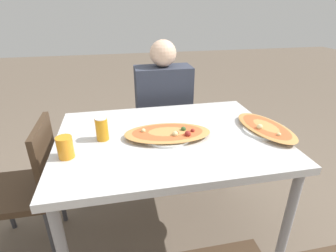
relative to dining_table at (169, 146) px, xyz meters
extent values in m
plane|color=#6B5B4C|center=(0.00, 0.00, -0.68)|extent=(14.00, 14.00, 0.00)
cube|color=silver|center=(0.00, 0.00, 0.05)|extent=(1.23, 0.90, 0.04)
cylinder|color=#99999E|center=(0.56, -0.40, -0.32)|extent=(0.05, 0.05, 0.71)
cylinder|color=#99999E|center=(-0.56, 0.40, -0.32)|extent=(0.05, 0.05, 0.71)
cylinder|color=#99999E|center=(0.56, 0.40, -0.32)|extent=(0.05, 0.05, 0.71)
cube|color=#3F2D1E|center=(0.10, 0.71, -0.26)|extent=(0.40, 0.40, 0.04)
cube|color=#3F2D1E|center=(0.10, 0.90, -0.04)|extent=(0.38, 0.03, 0.39)
cylinder|color=#38383D|center=(0.27, 0.54, -0.48)|extent=(0.03, 0.03, 0.40)
cylinder|color=#38383D|center=(-0.07, 0.54, -0.48)|extent=(0.03, 0.03, 0.40)
cylinder|color=#38383D|center=(0.27, 0.88, -0.48)|extent=(0.03, 0.03, 0.40)
cylinder|color=#38383D|center=(-0.07, 0.88, -0.48)|extent=(0.03, 0.03, 0.40)
cube|color=#3F2D1E|center=(-0.87, 0.09, -0.26)|extent=(0.40, 0.40, 0.04)
cube|color=#3F2D1E|center=(-0.69, 0.09, -0.04)|extent=(0.03, 0.38, 0.39)
cylinder|color=#38383D|center=(-1.04, 0.26, -0.48)|extent=(0.03, 0.03, 0.40)
cylinder|color=#38383D|center=(-0.70, -0.08, -0.48)|extent=(0.03, 0.03, 0.40)
cylinder|color=#38383D|center=(-0.70, 0.26, -0.48)|extent=(0.03, 0.03, 0.40)
cylinder|color=#2D2D38|center=(0.20, 0.59, -0.46)|extent=(0.10, 0.10, 0.44)
cylinder|color=#2D2D38|center=(0.00, 0.59, -0.46)|extent=(0.10, 0.10, 0.44)
cube|color=#333847|center=(0.10, 0.68, 0.03)|extent=(0.44, 0.22, 0.54)
sphere|color=beige|center=(0.10, 0.68, 0.40)|extent=(0.20, 0.20, 0.20)
cylinder|color=white|center=(-0.01, -0.02, 0.08)|extent=(0.27, 0.27, 0.01)
ellipsoid|color=tan|center=(-0.01, -0.02, 0.10)|extent=(0.50, 0.29, 0.02)
ellipsoid|color=#D16033|center=(-0.01, -0.02, 0.10)|extent=(0.41, 0.24, 0.01)
sphere|color=beige|center=(-0.14, 0.01, 0.11)|extent=(0.03, 0.03, 0.03)
sphere|color=maroon|center=(0.09, -0.08, 0.11)|extent=(0.03, 0.03, 0.03)
sphere|color=maroon|center=(0.13, -0.04, 0.11)|extent=(0.02, 0.02, 0.02)
sphere|color=beige|center=(0.02, -0.07, 0.11)|extent=(0.03, 0.03, 0.03)
sphere|color=maroon|center=(0.03, -0.05, 0.11)|extent=(0.02, 0.02, 0.02)
sphere|color=#335928|center=(0.08, -0.02, 0.11)|extent=(0.03, 0.03, 0.03)
cylinder|color=orange|center=(-0.36, 0.02, 0.13)|extent=(0.07, 0.07, 0.12)
cylinder|color=silver|center=(-0.36, 0.02, 0.20)|extent=(0.06, 0.06, 0.00)
cylinder|color=orange|center=(-0.53, -0.13, 0.13)|extent=(0.08, 0.08, 0.11)
cylinder|color=white|center=(0.56, -0.06, 0.08)|extent=(0.26, 0.26, 0.01)
ellipsoid|color=tan|center=(0.56, -0.06, 0.10)|extent=(0.28, 0.47, 0.02)
ellipsoid|color=#D16033|center=(0.56, -0.06, 0.10)|extent=(0.23, 0.38, 0.01)
sphere|color=beige|center=(0.56, -0.18, 0.11)|extent=(0.02, 0.02, 0.02)
sphere|color=beige|center=(0.51, -0.08, 0.11)|extent=(0.03, 0.03, 0.03)
camera|label=1|loc=(-0.27, -1.28, 0.75)|focal=28.00mm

